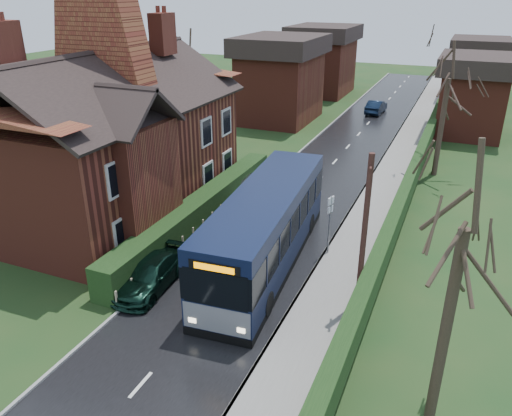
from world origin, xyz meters
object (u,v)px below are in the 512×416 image
at_px(brick_house, 114,136).
at_px(car_silver, 252,188).
at_px(bus_stop_sign, 330,217).
at_px(telegraph_pole, 364,235).
at_px(bus, 266,229).
at_px(car_green, 150,274).

bearing_deg(brick_house, car_silver, 37.87).
distance_m(brick_house, bus_stop_sign, 12.18).
xyz_separation_m(brick_house, car_silver, (5.93, 4.61, -3.68)).
distance_m(car_silver, telegraph_pole, 12.10).
bearing_deg(car_silver, bus_stop_sign, -41.79).
height_order(car_silver, bus_stop_sign, bus_stop_sign).
bearing_deg(bus, car_silver, 113.23).
xyz_separation_m(bus, bus_stop_sign, (2.40, 1.92, 0.22)).
relative_size(brick_house, car_green, 3.44).
bearing_deg(car_green, telegraph_pole, 9.05).
relative_size(bus, car_silver, 2.89).
relative_size(car_silver, telegraph_pole, 0.64).
height_order(brick_house, car_green, brick_house).
height_order(bus, telegraph_pole, telegraph_pole).
bearing_deg(bus, car_green, -140.13).
height_order(bus_stop_sign, telegraph_pole, telegraph_pole).
xyz_separation_m(brick_house, bus, (9.54, -2.18, -2.62)).
bearing_deg(car_green, car_silver, 85.46).
distance_m(bus, car_green, 5.32).
height_order(brick_house, telegraph_pole, brick_house).
xyz_separation_m(bus, telegraph_pole, (4.61, -1.72, 1.47)).
relative_size(brick_house, bus, 1.23).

